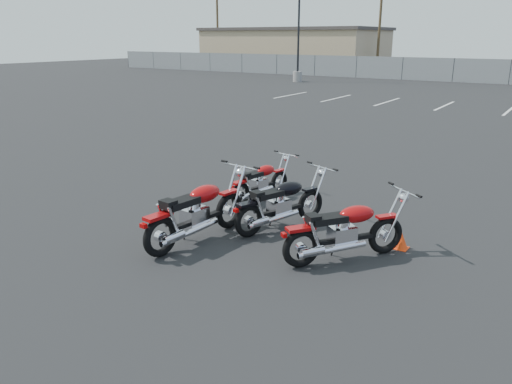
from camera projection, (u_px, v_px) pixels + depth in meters
The scene contains 12 objects.
ground at pixel (228, 233), 8.93m from camera, with size 120.00×120.00×0.00m, color black.
motorcycle_front_red at pixel (261, 182), 10.64m from camera, with size 0.70×1.82×0.89m.
motorcycle_second_black at pixel (281, 204), 9.04m from camera, with size 1.14×2.09×1.04m.
motorcycle_third_red at pixel (197, 212), 8.42m from camera, with size 0.91×2.37×1.16m.
motorcycle_rear_red at pixel (345, 231), 7.71m from camera, with size 1.64×1.99×1.07m.
training_cone_near at pixel (401, 240), 8.25m from camera, with size 0.24×0.24×0.28m.
light_pole_west at pixel (298, 50), 38.46m from camera, with size 0.80×0.70×9.41m.
chainlink_fence at pixel (510, 72), 36.61m from camera, with size 80.06×0.06×1.80m.
tan_building_west at pixel (295, 49), 53.34m from camera, with size 18.40×10.40×4.30m.
utility_pole_a at pixel (217, 24), 54.38m from camera, with size 1.80×0.24×9.00m.
utility_pole_b at pixel (380, 22), 45.76m from camera, with size 1.80×0.24×9.00m.
parking_line_stripes at pixel (415, 104), 26.21m from camera, with size 15.12×4.00×0.01m.
Camera 1 is at (4.97, -6.68, 3.36)m, focal length 35.00 mm.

